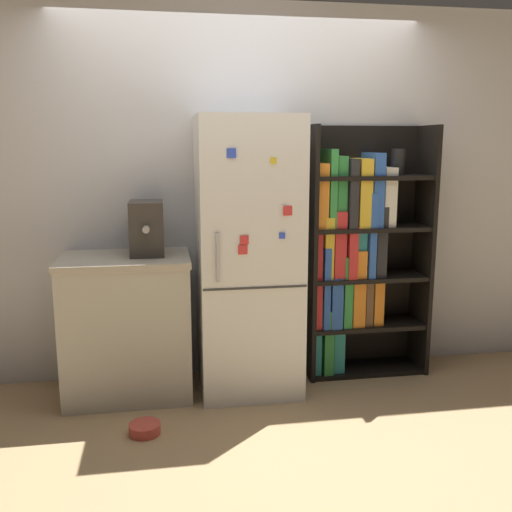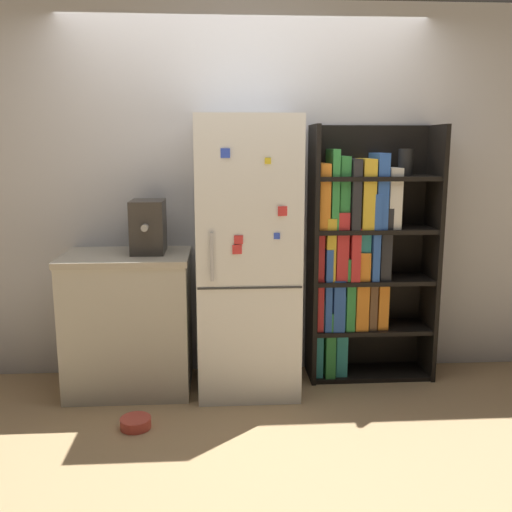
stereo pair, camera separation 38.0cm
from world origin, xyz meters
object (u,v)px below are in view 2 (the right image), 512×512
object	(u,v)px
refrigerator	(247,257)
espresso_machine	(148,227)
pet_bowl	(136,422)
bookshelf	(358,256)

from	to	relation	value
refrigerator	espresso_machine	xyz separation A→B (m)	(-0.65, 0.07, 0.20)
pet_bowl	espresso_machine	bearing A→B (deg)	86.63
bookshelf	espresso_machine	xyz separation A→B (m)	(-1.44, -0.10, 0.24)
refrigerator	espresso_machine	world-z (taller)	refrigerator
refrigerator	bookshelf	size ratio (longest dim) A/B	1.03
refrigerator	espresso_machine	size ratio (longest dim) A/B	5.12
bookshelf	pet_bowl	xyz separation A→B (m)	(-1.48, -0.73, -0.84)
bookshelf	pet_bowl	size ratio (longest dim) A/B	9.64
pet_bowl	bookshelf	bearing A→B (deg)	26.18
refrigerator	bookshelf	distance (m)	0.81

